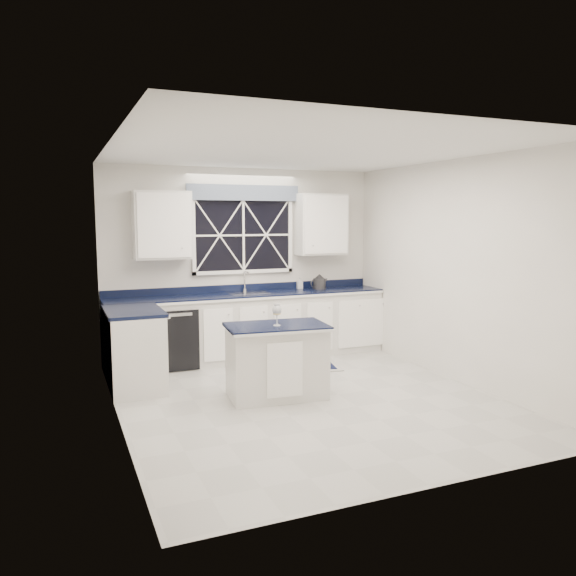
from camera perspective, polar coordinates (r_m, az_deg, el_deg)
name	(u,v)px	position (r m, az deg, el deg)	size (l,w,h in m)	color
ground	(307,399)	(6.35, 1.93, -11.18)	(4.50, 4.50, 0.00)	#A2A29D
back_wall	(243,263)	(8.16, -4.63, 2.57)	(4.00, 0.10, 2.70)	beige
base_cabinets	(231,331)	(7.74, -5.82, -4.42)	(3.99, 1.60, 0.90)	silver
countertop	(250,295)	(7.92, -3.92, -0.69)	(3.98, 0.64, 0.04)	black
dishwasher	(172,337)	(7.73, -11.66, -4.85)	(0.60, 0.58, 0.82)	black
window	(243,230)	(8.09, -4.56, 5.94)	(1.65, 0.09, 1.26)	black
upper_cabinets	(246,225)	(7.97, -4.28, 6.42)	(3.10, 0.34, 0.90)	silver
faucet	(245,281)	(8.08, -4.38, 0.74)	(0.05, 0.20, 0.30)	#B8B8BB
island	(277,361)	(6.31, -1.16, -7.39)	(1.16, 0.77, 0.82)	silver
rug	(290,365)	(7.68, 0.19, -7.86)	(1.43, 1.04, 0.02)	#A3A39E
kettle	(319,282)	(8.40, 3.19, 0.61)	(0.31, 0.23, 0.22)	#303133
wine_glass	(277,311)	(6.13, -1.14, -2.32)	(0.10, 0.10, 0.24)	silver
soap_bottle	(300,283)	(8.42, 1.20, 0.50)	(0.07, 0.08, 0.17)	silver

